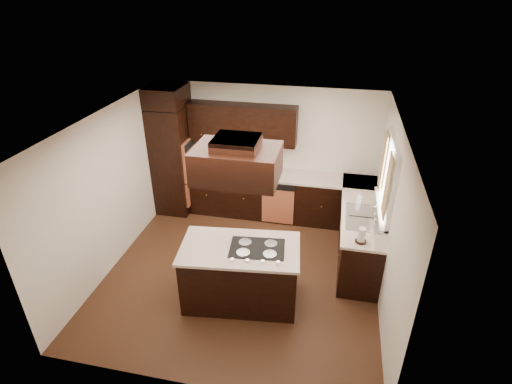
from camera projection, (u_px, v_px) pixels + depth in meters
floor at (242, 272)px, 6.45m from camera, size 4.20×4.20×0.02m
ceiling at (239, 122)px, 5.24m from camera, size 4.20×4.20×0.02m
wall_back at (267, 150)px, 7.66m from camera, size 4.20×0.02×2.50m
wall_front at (191, 307)px, 4.03m from camera, size 4.20×0.02×2.50m
wall_left at (110, 190)px, 6.23m from camera, size 0.02×4.20×2.50m
wall_right at (390, 220)px, 5.46m from camera, size 0.02×4.20×2.50m
oven_column at (173, 160)px, 7.72m from camera, size 0.65×0.75×2.12m
wall_oven_face at (190, 159)px, 7.63m from camera, size 0.05×0.62×0.78m
base_cabinets_back at (265, 195)px, 7.77m from camera, size 2.93×0.60×0.88m
base_cabinets_right at (359, 231)px, 6.68m from camera, size 0.60×2.40×0.88m
countertop_back at (266, 174)px, 7.54m from camera, size 2.93×0.63×0.04m
countertop_right at (361, 207)px, 6.46m from camera, size 0.63×2.40×0.04m
upper_cabinets at (243, 124)px, 7.31m from camera, size 2.00×0.34×0.72m
dishwasher_front at (278, 206)px, 7.49m from camera, size 0.60×0.05×0.72m
window_frame at (389, 177)px, 5.75m from camera, size 0.06×1.32×1.12m
window_pane at (391, 177)px, 5.75m from camera, size 0.00×1.20×1.00m
curtain_left at (387, 186)px, 5.38m from camera, size 0.02×0.34×0.90m
curtain_right at (383, 161)px, 6.10m from camera, size 0.02×0.34×0.90m
sink_rim at (363, 217)px, 6.15m from camera, size 0.52×0.84×0.01m
island at (240, 275)px, 5.70m from camera, size 1.67×1.03×0.88m
island_top at (240, 249)px, 5.48m from camera, size 1.73×1.10×0.04m
cooktop at (257, 248)px, 5.45m from camera, size 0.80×0.58×0.01m
range_hood at (237, 164)px, 4.92m from camera, size 1.05×0.72×0.42m
hood_duct at (236, 143)px, 4.79m from camera, size 0.55×0.50×0.13m
blender_base at (215, 166)px, 7.67m from camera, size 0.15×0.15×0.10m
blender_pitcher at (215, 158)px, 7.59m from camera, size 0.13×0.13×0.26m
spice_rack at (240, 164)px, 7.50m from camera, size 0.39×0.20×0.32m
mixing_bowl at (202, 167)px, 7.69m from camera, size 0.32×0.32×0.07m
soap_bottle at (359, 198)px, 6.51m from camera, size 0.10×0.10×0.18m
paper_towel at (362, 235)px, 5.53m from camera, size 0.11×0.11×0.23m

